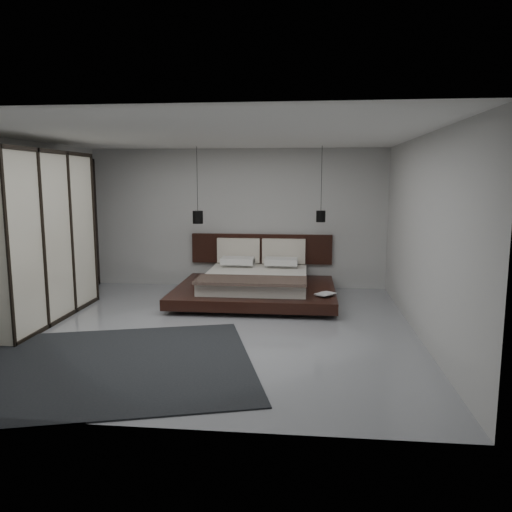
# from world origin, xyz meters

# --- Properties ---
(floor) EXTENTS (6.00, 6.00, 0.00)m
(floor) POSITION_xyz_m (0.00, 0.00, 0.00)
(floor) COLOR gray
(floor) RESTS_ON ground
(ceiling) EXTENTS (6.00, 6.00, 0.00)m
(ceiling) POSITION_xyz_m (0.00, 0.00, 2.80)
(ceiling) COLOR white
(ceiling) RESTS_ON wall_back
(wall_back) EXTENTS (6.00, 0.00, 6.00)m
(wall_back) POSITION_xyz_m (0.00, 3.00, 1.40)
(wall_back) COLOR #AEAEAB
(wall_back) RESTS_ON floor
(wall_front) EXTENTS (6.00, 0.00, 6.00)m
(wall_front) POSITION_xyz_m (0.00, -3.00, 1.40)
(wall_front) COLOR #AEAEAB
(wall_front) RESTS_ON floor
(wall_left) EXTENTS (0.00, 6.00, 6.00)m
(wall_left) POSITION_xyz_m (-3.00, 0.00, 1.40)
(wall_left) COLOR #AEAEAB
(wall_left) RESTS_ON floor
(wall_right) EXTENTS (0.00, 6.00, 6.00)m
(wall_right) POSITION_xyz_m (3.00, 0.00, 1.40)
(wall_right) COLOR #AEAEAB
(wall_right) RESTS_ON floor
(lattice_screen) EXTENTS (0.05, 0.90, 2.60)m
(lattice_screen) POSITION_xyz_m (-2.95, 2.45, 1.30)
(lattice_screen) COLOR black
(lattice_screen) RESTS_ON floor
(bed) EXTENTS (2.85, 2.42, 1.09)m
(bed) POSITION_xyz_m (0.49, 1.90, 0.29)
(bed) COLOR black
(bed) RESTS_ON floor
(book_lower) EXTENTS (0.20, 0.27, 0.02)m
(book_lower) POSITION_xyz_m (1.67, 1.24, 0.28)
(book_lower) COLOR #99724C
(book_lower) RESTS_ON bed
(book_upper) EXTENTS (0.39, 0.40, 0.02)m
(book_upper) POSITION_xyz_m (1.65, 1.21, 0.30)
(book_upper) COLOR #99724C
(book_upper) RESTS_ON book_lower
(pendant_left) EXTENTS (0.20, 0.20, 1.45)m
(pendant_left) POSITION_xyz_m (-0.68, 2.36, 1.47)
(pendant_left) COLOR black
(pendant_left) RESTS_ON ceiling
(pendant_right) EXTENTS (0.17, 0.17, 1.40)m
(pendant_right) POSITION_xyz_m (1.67, 2.36, 1.51)
(pendant_right) COLOR black
(pendant_right) RESTS_ON ceiling
(wardrobe) EXTENTS (0.63, 2.68, 2.63)m
(wardrobe) POSITION_xyz_m (-2.70, 0.21, 1.32)
(wardrobe) COLOR beige
(wardrobe) RESTS_ON floor
(rug) EXTENTS (4.61, 3.83, 0.02)m
(rug) POSITION_xyz_m (-1.20, -1.70, 0.01)
(rug) COLOR black
(rug) RESTS_ON floor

